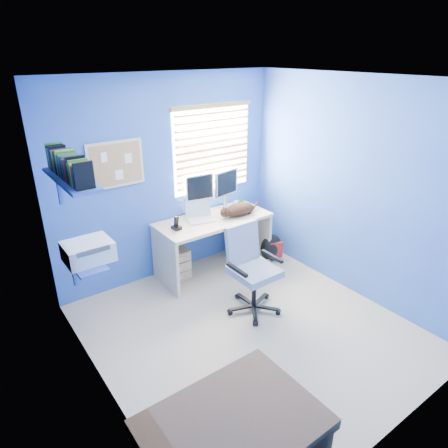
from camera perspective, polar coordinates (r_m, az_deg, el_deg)
floor at (r=4.37m, az=3.57°, el=-14.79°), size 3.00×3.20×0.00m
ceiling at (r=3.43m, az=4.68°, el=19.98°), size 3.00×3.20×0.00m
wall_back at (r=4.98m, az=-7.93°, el=6.31°), size 3.00×0.01×2.50m
wall_front at (r=2.85m, az=25.49°, el=-9.92°), size 3.00×0.01×2.50m
wall_left at (r=3.07m, az=-18.05°, el=-6.14°), size 0.01×3.20×2.50m
wall_right at (r=4.78m, az=18.02°, el=4.62°), size 0.01×3.20×2.50m
desk at (r=5.24m, az=-1.48°, el=-2.94°), size 1.48×0.65×0.74m
laptop at (r=4.99m, az=-3.34°, el=1.70°), size 0.38×0.33×0.22m
monitor_left at (r=5.14m, az=-3.58°, el=4.23°), size 0.41×0.15×0.54m
monitor_right at (r=5.31m, az=0.24°, el=4.95°), size 0.42×0.20×0.54m
phone at (r=4.78m, az=-6.83°, el=0.18°), size 0.10×0.12×0.17m
mug at (r=5.40m, az=2.49°, el=2.74°), size 0.10×0.09×0.10m
cd_spindle at (r=5.47m, az=2.01°, el=2.86°), size 0.13×0.13×0.07m
cat at (r=5.17m, az=2.20°, el=2.12°), size 0.45×0.24×0.16m
tower_pc at (r=5.52m, az=2.41°, el=-3.15°), size 0.21×0.45×0.45m
drawer_boxes at (r=5.15m, az=-7.15°, el=-5.71°), size 0.35×0.28×0.41m
yellow_book at (r=5.36m, az=2.55°, el=-5.33°), size 0.03×0.17×0.24m
backpack at (r=5.59m, az=6.76°, el=-3.34°), size 0.40×0.36×0.38m
bed_corner at (r=3.07m, az=1.23°, el=-29.35°), size 1.09×0.78×0.53m
office_chair at (r=4.49m, az=3.94°, el=-7.98°), size 0.57×0.57×0.98m
window_blinds at (r=5.20m, az=-1.56°, el=10.71°), size 1.15×0.05×1.10m
corkboard at (r=4.62m, az=-15.16°, el=8.23°), size 0.64×0.02×0.52m
wall_shelves at (r=3.69m, az=-20.15°, el=1.83°), size 0.42×0.90×1.05m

